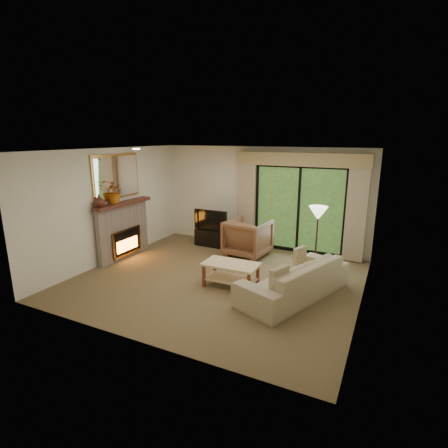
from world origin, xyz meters
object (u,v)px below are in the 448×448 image
at_px(media_console, 212,238).
at_px(coffee_table, 231,275).
at_px(sofa, 294,279).
at_px(armchair, 248,238).

relative_size(media_console, coffee_table, 0.83).
distance_m(sofa, coffee_table, 1.22).
distance_m(armchair, sofa, 2.36).
bearing_deg(media_console, armchair, -14.66).
distance_m(media_console, sofa, 3.43).
bearing_deg(sofa, media_console, -105.62).
bearing_deg(coffee_table, armchair, 101.55).
height_order(media_console, coffee_table, coffee_table).
bearing_deg(armchair, coffee_table, 108.81).
distance_m(armchair, coffee_table, 1.89).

